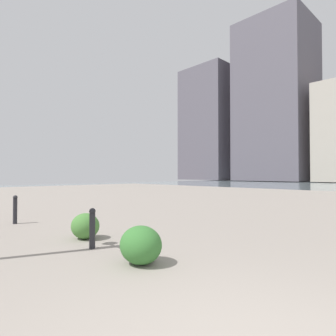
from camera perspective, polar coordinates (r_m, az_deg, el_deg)
The scene contains 6 objects.
building_annex at distance 74.23m, azimuth 21.01°, elevation 12.45°, with size 15.95×14.99×40.07m.
building_highrise at distance 82.13m, azimuth 8.76°, elevation 8.55°, with size 14.13×13.06×30.96m.
bollard_near at distance 6.12m, azimuth -15.06°, elevation -11.52°, with size 0.13×0.13×0.83m.
bollard_mid at distance 9.94m, azimuth -28.52°, elevation -7.28°, with size 0.13×0.13×0.88m.
shrub_low at distance 4.98m, azimuth -5.52°, elevation -15.21°, with size 0.76×0.69×0.65m.
shrub_round at distance 7.07m, azimuth -16.38°, elevation -11.18°, with size 0.71×0.64×0.60m.
Camera 1 is at (-0.99, 2.02, 1.53)m, focal length 30.15 mm.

